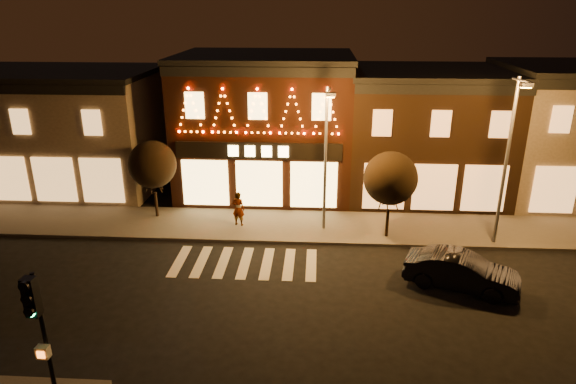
# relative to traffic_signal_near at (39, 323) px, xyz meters

# --- Properties ---
(ground) EXTENTS (120.00, 120.00, 0.00)m
(ground) POSITION_rel_traffic_signal_near_xyz_m (3.80, 5.73, -3.41)
(ground) COLOR black
(ground) RESTS_ON ground
(sidewalk_far) EXTENTS (44.00, 4.00, 0.15)m
(sidewalk_far) POSITION_rel_traffic_signal_near_xyz_m (5.80, 13.73, -3.34)
(sidewalk_far) COLOR #47423D
(sidewalk_far) RESTS_ON ground
(building_left) EXTENTS (12.20, 8.28, 7.30)m
(building_left) POSITION_rel_traffic_signal_near_xyz_m (-9.20, 19.73, 0.25)
(building_left) COLOR #6E5F4E
(building_left) RESTS_ON ground
(building_pulp) EXTENTS (10.20, 8.34, 8.30)m
(building_pulp) POSITION_rel_traffic_signal_near_xyz_m (3.80, 19.71, 0.75)
(building_pulp) COLOR #33150B
(building_pulp) RESTS_ON ground
(building_right_a) EXTENTS (9.20, 8.28, 7.50)m
(building_right_a) POSITION_rel_traffic_signal_near_xyz_m (13.30, 19.73, 0.35)
(building_right_a) COLOR black
(building_right_a) RESTS_ON ground
(traffic_signal_near) EXTENTS (0.33, 0.48, 4.63)m
(traffic_signal_near) POSITION_rel_traffic_signal_near_xyz_m (0.00, 0.00, 0.00)
(traffic_signal_near) COLOR black
(traffic_signal_near) RESTS_ON sidewalk_near
(streetlamp_mid) EXTENTS (0.47, 1.66, 7.24)m
(streetlamp_mid) POSITION_rel_traffic_signal_near_xyz_m (7.38, 13.21, 0.99)
(streetlamp_mid) COLOR #59595E
(streetlamp_mid) RESTS_ON sidewalk_far
(streetlamp_right) EXTENTS (0.62, 1.82, 7.94)m
(streetlamp_right) POSITION_rel_traffic_signal_near_xyz_m (15.58, 12.11, 1.40)
(streetlamp_right) COLOR #59595E
(streetlamp_right) RESTS_ON sidewalk_far
(tree_left) EXTENTS (2.51, 2.51, 4.19)m
(tree_left) POSITION_rel_traffic_signal_near_xyz_m (-1.69, 14.47, -0.33)
(tree_left) COLOR black
(tree_left) RESTS_ON sidewalk_far
(tree_right) EXTENTS (2.59, 2.59, 4.33)m
(tree_right) POSITION_rel_traffic_signal_near_xyz_m (10.48, 12.69, -0.23)
(tree_right) COLOR black
(tree_right) RESTS_ON sidewalk_far
(dark_sedan) EXTENTS (4.79, 3.11, 1.49)m
(dark_sedan) POSITION_rel_traffic_signal_near_xyz_m (12.95, 8.16, -2.67)
(dark_sedan) COLOR black
(dark_sedan) RESTS_ON ground
(pedestrian) EXTENTS (0.76, 0.59, 1.83)m
(pedestrian) POSITION_rel_traffic_signal_near_xyz_m (2.94, 13.57, -2.35)
(pedestrian) COLOR gray
(pedestrian) RESTS_ON sidewalk_far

